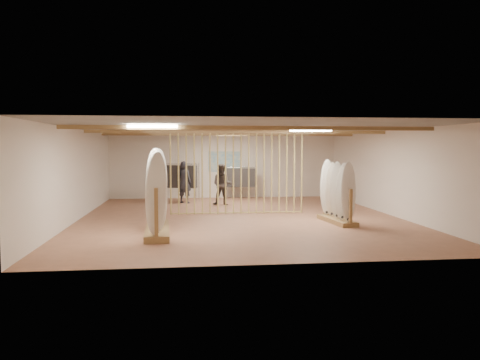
{
  "coord_description": "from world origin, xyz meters",
  "views": [
    {
      "loc": [
        -1.71,
        -14.65,
        2.23
      ],
      "look_at": [
        0.0,
        0.0,
        1.2
      ],
      "focal_mm": 35.0,
      "sensor_mm": 36.0,
      "label": 1
    }
  ],
  "objects": [
    {
      "name": "wall_left",
      "position": [
        -5.0,
        0.0,
        1.4
      ],
      "size": [
        0.0,
        12.0,
        12.0
      ],
      "primitive_type": "plane",
      "rotation": [
        1.57,
        0.0,
        1.57
      ],
      "color": "white",
      "rests_on": "ground"
    },
    {
      "name": "wall_back",
      "position": [
        0.0,
        6.0,
        1.4
      ],
      "size": [
        12.0,
        0.0,
        12.0
      ],
      "primitive_type": "plane",
      "rotation": [
        1.57,
        0.0,
        0.0
      ],
      "color": "white",
      "rests_on": "ground"
    },
    {
      "name": "rack_right",
      "position": [
        2.74,
        -1.32,
        0.61
      ],
      "size": [
        0.7,
        1.93,
        1.8
      ],
      "rotation": [
        0.0,
        0.0,
        0.11
      ],
      "color": "olive",
      "rests_on": "floor"
    },
    {
      "name": "light_panels",
      "position": [
        0.0,
        0.0,
        2.74
      ],
      "size": [
        1.2,
        0.35,
        0.06
      ],
      "primitive_type": "cube",
      "color": "white",
      "rests_on": "ground"
    },
    {
      "name": "bamboo_partition",
      "position": [
        0.0,
        0.8,
        1.4
      ],
      "size": [
        4.45,
        0.05,
        2.78
      ],
      "color": "tan",
      "rests_on": "ground"
    },
    {
      "name": "poster",
      "position": [
        0.0,
        5.98,
        1.6
      ],
      "size": [
        1.4,
        0.03,
        0.9
      ],
      "primitive_type": "cube",
      "color": "teal",
      "rests_on": "ground"
    },
    {
      "name": "wall_right",
      "position": [
        5.0,
        0.0,
        1.4
      ],
      "size": [
        0.0,
        12.0,
        12.0
      ],
      "primitive_type": "plane",
      "rotation": [
        1.57,
        0.0,
        -1.57
      ],
      "color": "white",
      "rests_on": "ground"
    },
    {
      "name": "wall_front",
      "position": [
        0.0,
        -6.0,
        1.4
      ],
      "size": [
        12.0,
        0.0,
        12.0
      ],
      "primitive_type": "plane",
      "rotation": [
        -1.57,
        0.0,
        0.0
      ],
      "color": "white",
      "rests_on": "ground"
    },
    {
      "name": "ceiling",
      "position": [
        0.0,
        0.0,
        2.8
      ],
      "size": [
        12.0,
        12.0,
        0.0
      ],
      "primitive_type": "plane",
      "rotation": [
        3.14,
        0.0,
        0.0
      ],
      "color": "gray",
      "rests_on": "ground"
    },
    {
      "name": "clothing_rack_a",
      "position": [
        -1.95,
        4.46,
        1.05
      ],
      "size": [
        1.44,
        0.81,
        1.61
      ],
      "rotation": [
        0.0,
        0.0,
        -0.33
      ],
      "color": "silver",
      "rests_on": "floor"
    },
    {
      "name": "shopper_b",
      "position": [
        -0.3,
        3.27,
        0.91
      ],
      "size": [
        1.01,
        0.87,
        1.81
      ],
      "primitive_type": "imported",
      "rotation": [
        0.0,
        0.0,
        -0.23
      ],
      "color": "#342C28",
      "rests_on": "floor"
    },
    {
      "name": "floor",
      "position": [
        0.0,
        0.0,
        0.0
      ],
      "size": [
        12.0,
        12.0,
        0.0
      ],
      "primitive_type": "plane",
      "color": "#A66D50",
      "rests_on": "ground"
    },
    {
      "name": "clothing_rack_b",
      "position": [
        0.67,
        5.4,
        0.92
      ],
      "size": [
        1.32,
        0.42,
        1.42
      ],
      "rotation": [
        0.0,
        0.0,
        -0.08
      ],
      "color": "silver",
      "rests_on": "floor"
    },
    {
      "name": "shopper_a",
      "position": [
        -1.76,
        4.11,
        0.96
      ],
      "size": [
        0.84,
        0.76,
        1.91
      ],
      "primitive_type": "imported",
      "rotation": [
        0.0,
        0.0,
        2.61
      ],
      "color": "#27262E",
      "rests_on": "floor"
    },
    {
      "name": "ceiling_slats",
      "position": [
        0.0,
        0.0,
        2.72
      ],
      "size": [
        9.5,
        6.12,
        0.1
      ],
      "primitive_type": "cube",
      "color": "olive",
      "rests_on": "ground"
    },
    {
      "name": "rack_left",
      "position": [
        -2.45,
        -2.49,
        0.74
      ],
      "size": [
        0.71,
        2.7,
        2.16
      ],
      "rotation": [
        0.0,
        0.0,
        0.04
      ],
      "color": "olive",
      "rests_on": "floor"
    }
  ]
}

